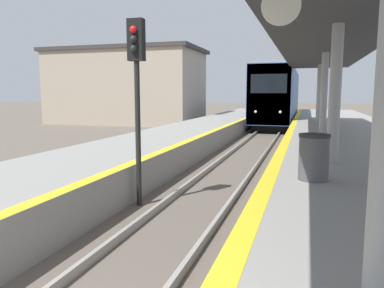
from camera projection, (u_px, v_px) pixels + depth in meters
The scene contains 5 objects.
train at pixel (278, 96), 31.03m from camera, with size 2.74×17.14×4.65m.
signal_near at pixel (137, 77), 8.25m from camera, with size 0.36×0.31×4.17m.
station_canopy at pixel (331, 41), 11.56m from camera, with size 3.42×25.38×3.45m.
trash_bin at pixel (314, 157), 7.17m from camera, with size 0.59×0.59×0.89m.
station_building at pixel (127, 86), 32.09m from camera, with size 12.95×6.95×6.26m.
Camera 1 is at (2.32, -1.16, 2.56)m, focal length 35.00 mm.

